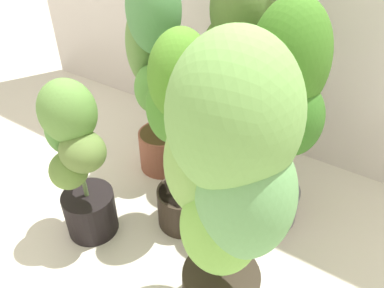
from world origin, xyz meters
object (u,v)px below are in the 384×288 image
Objects in this scene: potted_plant_back_center at (235,53)px; potted_plant_back_left at (156,67)px; potted_plant_front_right at (228,180)px; potted_plant_front_left at (77,160)px; potted_plant_back_right at (279,112)px; potted_plant_center at (178,125)px.

potted_plant_back_left is at bearing -151.18° from potted_plant_back_center.
potted_plant_back_left is (-0.64, 0.51, -0.04)m from potted_plant_front_right.
potted_plant_front_right reaches higher than potted_plant_back_center.
potted_plant_back_right reaches higher than potted_plant_front_left.
potted_plant_center is at bearing -40.45° from potted_plant_back_left.
potted_plant_back_right is at bearing 96.09° from potted_plant_front_right.
potted_plant_back_right is at bearing 39.51° from potted_plant_front_left.
potted_plant_front_left is 0.74× the size of potted_plant_back_right.
potted_plant_center is at bearing -91.50° from potted_plant_back_center.
potted_plant_front_left is at bearing -140.49° from potted_plant_back_right.
potted_plant_front_right reaches higher than potted_plant_back_right.
potted_plant_front_left is 0.53m from potted_plant_back_left.
potted_plant_back_left is at bearing 90.34° from potted_plant_front_left.
potted_plant_back_center is at bearing 66.16° from potted_plant_front_left.
potted_plant_back_center is 0.35m from potted_plant_back_right.
potted_plant_center is 0.87× the size of potted_plant_back_center.
potted_plant_back_left reaches higher than potted_plant_front_left.
potted_plant_front_left is 0.72× the size of potted_plant_back_left.
potted_plant_center is 0.38m from potted_plant_back_left.
potted_plant_back_left is (-0.58, 0.02, 0.02)m from potted_plant_back_right.
potted_plant_front_right is 1.06× the size of potted_plant_back_right.
potted_plant_back_right is (-0.05, 0.49, -0.06)m from potted_plant_front_right.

